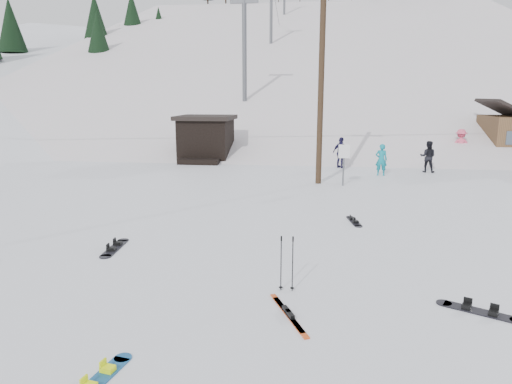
# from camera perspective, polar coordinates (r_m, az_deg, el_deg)

# --- Properties ---
(ground) EXTENTS (200.00, 200.00, 0.00)m
(ground) POSITION_cam_1_polar(r_m,az_deg,el_deg) (8.20, -7.31, -17.28)
(ground) COLOR white
(ground) RESTS_ON ground
(ski_slope) EXTENTS (60.00, 85.24, 65.97)m
(ski_slope) POSITION_cam_1_polar(r_m,az_deg,el_deg) (63.95, 5.78, -2.50)
(ski_slope) COLOR silver
(ski_slope) RESTS_ON ground
(ridge_left) EXTENTS (47.54, 95.03, 58.38)m
(ridge_left) POSITION_cam_1_polar(r_m,az_deg,el_deg) (68.39, -26.20, -1.88)
(ridge_left) COLOR white
(ridge_left) RESTS_ON ground
(treeline_crest) EXTENTS (50.00, 6.00, 10.00)m
(treeline_crest) POSITION_cam_1_polar(r_m,az_deg,el_deg) (92.99, 6.65, 9.51)
(treeline_crest) COLOR black
(treeline_crest) RESTS_ON ski_slope
(utility_pole) EXTENTS (2.00, 0.26, 9.00)m
(utility_pole) POSITION_cam_1_polar(r_m,az_deg,el_deg) (20.90, 8.15, 13.80)
(utility_pole) COLOR #3A2819
(utility_pole) RESTS_ON ground
(trail_sign) EXTENTS (0.50, 0.09, 1.85)m
(trail_sign) POSITION_cam_1_polar(r_m,az_deg,el_deg) (20.67, 10.93, 4.26)
(trail_sign) COLOR #595B60
(trail_sign) RESTS_ON ground
(lift_hut) EXTENTS (3.40, 4.10, 2.75)m
(lift_hut) POSITION_cam_1_polar(r_m,az_deg,el_deg) (28.80, -6.26, 6.73)
(lift_hut) COLOR black
(lift_hut) RESTS_ON ground
(lift_tower_near) EXTENTS (2.20, 0.36, 8.00)m
(lift_tower_near) POSITION_cam_1_polar(r_m,az_deg,el_deg) (37.56, -1.45, 17.95)
(lift_tower_near) COLOR #595B60
(lift_tower_near) RESTS_ON ski_slope
(lift_tower_mid) EXTENTS (2.20, 0.36, 8.00)m
(lift_tower_mid) POSITION_cam_1_polar(r_m,az_deg,el_deg) (58.12, 1.92, 22.31)
(lift_tower_mid) COLOR #595B60
(lift_tower_mid) RESTS_ON ski_slope
(hero_snowboard) EXTENTS (0.48, 1.44, 0.10)m
(hero_snowboard) POSITION_cam_1_polar(r_m,az_deg,el_deg) (7.38, -19.05, -21.27)
(hero_snowboard) COLOR #165490
(hero_snowboard) RESTS_ON ground
(hero_skis) EXTENTS (0.84, 1.69, 0.09)m
(hero_skis) POSITION_cam_1_polar(r_m,az_deg,el_deg) (8.77, 4.05, -14.93)
(hero_skis) COLOR #B13C12
(hero_skis) RESTS_ON ground
(ski_poles) EXTENTS (0.32, 0.09, 1.18)m
(ski_poles) POSITION_cam_1_polar(r_m,az_deg,el_deg) (9.54, 3.87, -8.84)
(ski_poles) COLOR black
(ski_poles) RESTS_ON ground
(board_scatter_b) EXTENTS (0.40, 1.61, 0.11)m
(board_scatter_b) POSITION_cam_1_polar(r_m,az_deg,el_deg) (12.77, -17.25, -6.64)
(board_scatter_b) COLOR black
(board_scatter_b) RESTS_ON ground
(board_scatter_d) EXTENTS (1.43, 0.87, 0.11)m
(board_scatter_d) POSITION_cam_1_polar(r_m,az_deg,el_deg) (9.79, 26.18, -13.21)
(board_scatter_d) COLOR black
(board_scatter_d) RESTS_ON ground
(board_scatter_f) EXTENTS (0.45, 1.31, 0.09)m
(board_scatter_f) POSITION_cam_1_polar(r_m,az_deg,el_deg) (15.02, 12.15, -3.58)
(board_scatter_f) COLOR black
(board_scatter_f) RESTS_ON ground
(skier_teal) EXTENTS (0.59, 0.40, 1.60)m
(skier_teal) POSITION_cam_1_polar(r_m,az_deg,el_deg) (23.85, 15.39, 3.91)
(skier_teal) COLOR #0E8092
(skier_teal) RESTS_ON ground
(skier_dark) EXTENTS (0.95, 0.83, 1.65)m
(skier_dark) POSITION_cam_1_polar(r_m,az_deg,el_deg) (25.62, 20.68, 4.16)
(skier_dark) COLOR black
(skier_dark) RESTS_ON ground
(skier_pink) EXTENTS (1.27, 0.75, 1.95)m
(skier_pink) POSITION_cam_1_polar(r_m,az_deg,el_deg) (30.97, 24.18, 5.39)
(skier_pink) COLOR #E75172
(skier_pink) RESTS_ON ground
(skier_navy) EXTENTS (1.07, 0.91, 1.71)m
(skier_navy) POSITION_cam_1_polar(r_m,az_deg,el_deg) (25.83, 10.58, 4.86)
(skier_navy) COLOR #1A1638
(skier_navy) RESTS_ON ground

